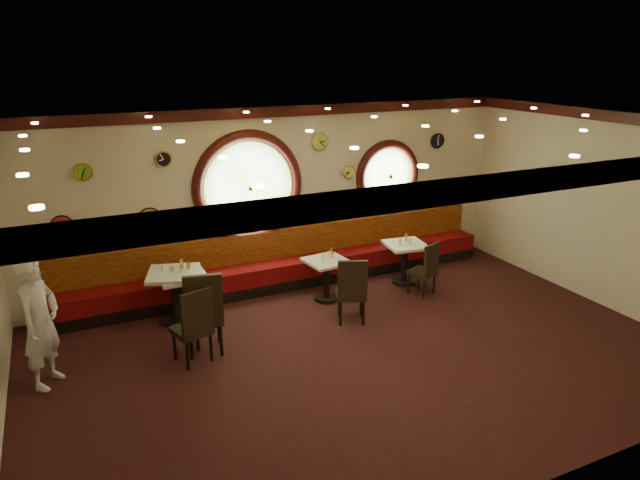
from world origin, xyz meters
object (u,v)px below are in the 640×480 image
(chair_d, at_px, (427,266))
(condiment_c_salt, at_px, (323,257))
(chair_a, at_px, (204,308))
(condiment_d_pepper, at_px, (410,241))
(table_c, at_px, (327,275))
(waiter, at_px, (40,323))
(chair_c, at_px, (352,287))
(condiment_c_bottle, at_px, (332,253))
(table_b, at_px, (175,291))
(condiment_a_salt, at_px, (173,271))
(table_d, at_px, (405,258))
(table_a, at_px, (184,292))
(condiment_a_pepper, at_px, (181,271))
(condiment_c_pepper, at_px, (328,256))
(condiment_d_salt, at_px, (400,242))
(condiment_d_bottle, at_px, (406,237))
(condiment_b_salt, at_px, (162,269))
(condiment_b_bottle, at_px, (182,264))
(condiment_a_bottle, at_px, (188,267))
(chair_b, at_px, (194,321))
(condiment_b_pepper, at_px, (171,270))

(chair_d, height_order, condiment_c_salt, chair_d)
(chair_a, height_order, condiment_d_pepper, chair_a)
(table_c, height_order, waiter, waiter)
(chair_c, bearing_deg, condiment_c_bottle, 104.77)
(chair_d, distance_m, condiment_c_salt, 1.81)
(table_c, xyz_separation_m, condiment_d_pepper, (1.68, 0.02, 0.36))
(table_b, bearing_deg, chair_c, -26.22)
(condiment_c_salt, relative_size, condiment_d_pepper, 0.87)
(condiment_a_salt, bearing_deg, table_d, -3.47)
(table_a, relative_size, chair_a, 1.02)
(table_d, distance_m, chair_c, 1.96)
(condiment_a_pepper, distance_m, condiment_c_pepper, 2.44)
(chair_a, height_order, chair_c, chair_a)
(chair_c, xyz_separation_m, condiment_c_pepper, (0.07, 0.99, 0.16))
(condiment_d_salt, relative_size, waiter, 0.06)
(condiment_a_salt, relative_size, condiment_d_bottle, 0.73)
(table_c, xyz_separation_m, waiter, (-4.37, -0.83, 0.40))
(chair_c, xyz_separation_m, condiment_c_bottle, (0.15, 1.02, 0.20))
(chair_a, relative_size, condiment_b_salt, 8.83)
(condiment_b_bottle, xyz_separation_m, condiment_c_bottle, (2.48, -0.27, -0.11))
(table_a, distance_m, chair_c, 2.64)
(chair_d, bearing_deg, condiment_b_bottle, 146.22)
(table_a, xyz_separation_m, condiment_c_pepper, (2.42, -0.20, 0.28))
(condiment_a_salt, relative_size, condiment_a_bottle, 0.62)
(table_c, distance_m, condiment_a_pepper, 2.43)
(table_c, height_order, condiment_d_pepper, condiment_d_pepper)
(table_c, distance_m, chair_b, 2.77)
(condiment_d_bottle, bearing_deg, condiment_b_pepper, 179.45)
(condiment_d_salt, bearing_deg, condiment_c_pepper, -178.30)
(table_a, height_order, condiment_b_salt, condiment_b_salt)
(condiment_a_salt, height_order, condiment_d_salt, condiment_a_salt)
(table_a, relative_size, condiment_a_salt, 7.44)
(condiment_c_pepper, relative_size, condiment_b_bottle, 0.59)
(chair_a, relative_size, condiment_a_salt, 7.29)
(table_c, height_order, chair_d, chair_d)
(condiment_a_salt, distance_m, condiment_c_pepper, 2.56)
(chair_d, xyz_separation_m, condiment_b_pepper, (-4.20, 0.80, 0.33))
(table_a, xyz_separation_m, chair_c, (2.35, -1.19, 0.12))
(chair_c, bearing_deg, condiment_d_salt, 57.34)
(condiment_a_salt, height_order, condiment_b_salt, condiment_b_salt)
(table_c, relative_size, condiment_d_pepper, 7.10)
(condiment_d_bottle, height_order, waiter, waiter)
(condiment_a_salt, bearing_deg, table_a, -39.38)
(condiment_b_bottle, bearing_deg, chair_a, -89.58)
(condiment_b_salt, height_order, condiment_b_pepper, same)
(condiment_c_salt, bearing_deg, condiment_c_pepper, -7.06)
(chair_b, relative_size, condiment_b_bottle, 3.97)
(chair_a, distance_m, condiment_b_salt, 1.34)
(table_d, relative_size, condiment_c_bottle, 4.31)
(condiment_c_salt, bearing_deg, condiment_b_salt, 173.46)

